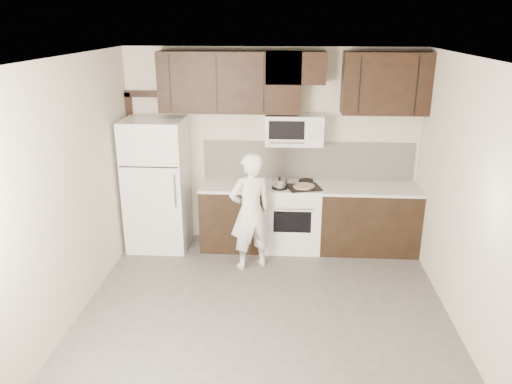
# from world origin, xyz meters

# --- Properties ---
(floor) EXTENTS (4.50, 4.50, 0.00)m
(floor) POSITION_xyz_m (0.00, 0.00, 0.00)
(floor) COLOR #4F4D4A
(floor) RESTS_ON ground
(back_wall) EXTENTS (4.00, 0.00, 4.00)m
(back_wall) POSITION_xyz_m (0.00, 2.25, 1.35)
(back_wall) COLOR beige
(back_wall) RESTS_ON ground
(ceiling) EXTENTS (4.50, 4.50, 0.00)m
(ceiling) POSITION_xyz_m (0.00, 0.00, 2.70)
(ceiling) COLOR white
(ceiling) RESTS_ON back_wall
(counter_run) EXTENTS (2.95, 0.64, 0.91)m
(counter_run) POSITION_xyz_m (0.60, 1.94, 0.46)
(counter_run) COLOR black
(counter_run) RESTS_ON floor
(stove) EXTENTS (0.76, 0.66, 0.94)m
(stove) POSITION_xyz_m (0.30, 1.94, 0.46)
(stove) COLOR white
(stove) RESTS_ON floor
(backsplash) EXTENTS (2.90, 0.02, 0.54)m
(backsplash) POSITION_xyz_m (0.50, 2.24, 1.18)
(backsplash) COLOR beige
(backsplash) RESTS_ON counter_run
(upper_cabinets) EXTENTS (3.48, 0.35, 0.78)m
(upper_cabinets) POSITION_xyz_m (0.21, 2.08, 2.28)
(upper_cabinets) COLOR black
(upper_cabinets) RESTS_ON back_wall
(microwave) EXTENTS (0.76, 0.42, 0.40)m
(microwave) POSITION_xyz_m (0.30, 2.06, 1.65)
(microwave) COLOR white
(microwave) RESTS_ON upper_cabinets
(refrigerator) EXTENTS (0.80, 0.76, 1.80)m
(refrigerator) POSITION_xyz_m (-1.55, 1.89, 0.90)
(refrigerator) COLOR white
(refrigerator) RESTS_ON floor
(door_trim) EXTENTS (0.50, 0.08, 2.12)m
(door_trim) POSITION_xyz_m (-1.92, 2.21, 1.25)
(door_trim) COLOR black
(door_trim) RESTS_ON floor
(saucepan) EXTENTS (0.29, 0.17, 0.16)m
(saucepan) POSITION_xyz_m (0.12, 1.79, 0.98)
(saucepan) COLOR silver
(saucepan) RESTS_ON stove
(baking_tray) EXTENTS (0.49, 0.41, 0.02)m
(baking_tray) POSITION_xyz_m (0.44, 1.82, 0.92)
(baking_tray) COLOR black
(baking_tray) RESTS_ON counter_run
(pizza) EXTENTS (0.35, 0.35, 0.02)m
(pizza) POSITION_xyz_m (0.44, 1.82, 0.94)
(pizza) COLOR #C9B687
(pizza) RESTS_ON baking_tray
(person) EXTENTS (0.66, 0.57, 1.52)m
(person) POSITION_xyz_m (-0.23, 1.31, 0.76)
(person) COLOR white
(person) RESTS_ON floor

